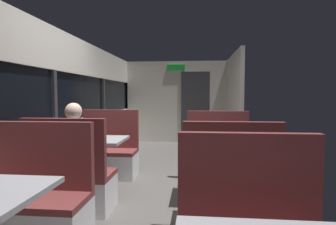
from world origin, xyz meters
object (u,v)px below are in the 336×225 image
bench_rear_aisle_facing_entry (218,162)px  dining_table_mid_window (93,146)px  bench_near_window_facing_entry (36,208)px  bench_mid_window_facing_end (71,183)px  bench_mid_window_facing_entry (108,157)px  seated_passenger (73,164)px  dining_table_rear_aisle (223,151)px  bench_rear_aisle_facing_end (230,195)px

bench_rear_aisle_facing_entry → dining_table_mid_window: bearing=-164.4°
bench_near_window_facing_entry → bench_rear_aisle_facing_entry: bearing=46.9°
bench_mid_window_facing_end → dining_table_mid_window: bearing=90.0°
bench_mid_window_facing_entry → seated_passenger: (0.00, -1.33, 0.21)m
bench_mid_window_facing_end → bench_mid_window_facing_entry: bearing=90.0°
dining_table_mid_window → bench_mid_window_facing_entry: bearing=90.0°
dining_table_rear_aisle → seated_passenger: (-1.79, -0.43, -0.10)m
bench_mid_window_facing_end → bench_rear_aisle_facing_end: bearing=-6.4°
bench_near_window_facing_entry → bench_rear_aisle_facing_end: (1.79, 0.52, 0.00)m
bench_near_window_facing_entry → bench_rear_aisle_facing_entry: (1.79, 1.91, 0.00)m
bench_near_window_facing_entry → dining_table_mid_window: 1.45m
bench_near_window_facing_entry → bench_mid_window_facing_entry: bearing=90.0°
dining_table_mid_window → seated_passenger: seated_passenger is taller
dining_table_rear_aisle → seated_passenger: bearing=-166.6°
bench_mid_window_facing_end → bench_rear_aisle_facing_end: same height
dining_table_mid_window → dining_table_rear_aisle: (1.79, -0.20, 0.00)m
dining_table_mid_window → bench_mid_window_facing_end: (0.00, -0.70, -0.31)m
bench_rear_aisle_facing_end → bench_rear_aisle_facing_entry: same height
dining_table_mid_window → seated_passenger: (0.00, -0.63, -0.10)m
bench_near_window_facing_entry → bench_rear_aisle_facing_entry: same height
bench_rear_aisle_facing_end → bench_mid_window_facing_entry: bearing=138.2°
bench_mid_window_facing_end → seated_passenger: 0.22m
bench_near_window_facing_entry → dining_table_rear_aisle: 2.19m
dining_table_mid_window → bench_rear_aisle_facing_entry: bench_rear_aisle_facing_entry is taller
bench_near_window_facing_entry → bench_mid_window_facing_entry: 2.11m
dining_table_rear_aisle → bench_near_window_facing_entry: bearing=-145.8°
bench_mid_window_facing_end → seated_passenger: size_ratio=0.87×
bench_mid_window_facing_entry → seated_passenger: seated_passenger is taller
bench_rear_aisle_facing_end → seated_passenger: bearing=171.3°
bench_mid_window_facing_end → bench_mid_window_facing_entry: (0.00, 1.40, 0.00)m
bench_rear_aisle_facing_end → dining_table_rear_aisle: bearing=90.0°
bench_mid_window_facing_end → bench_rear_aisle_facing_entry: (1.79, 1.20, 0.00)m
dining_table_mid_window → bench_mid_window_facing_end: 0.77m
dining_table_mid_window → bench_mid_window_facing_end: bearing=-90.0°
bench_mid_window_facing_entry → dining_table_rear_aisle: 2.03m
seated_passenger → bench_near_window_facing_entry: bearing=-90.0°
seated_passenger → bench_mid_window_facing_entry: bearing=90.0°
bench_near_window_facing_entry → bench_mid_window_facing_end: 0.72m
dining_table_mid_window → bench_rear_aisle_facing_entry: bearing=15.6°
dining_table_mid_window → bench_mid_window_facing_entry: (0.00, 0.70, -0.31)m
bench_near_window_facing_entry → dining_table_rear_aisle: (1.79, 1.22, 0.31)m
bench_rear_aisle_facing_entry → seated_passenger: size_ratio=0.87×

